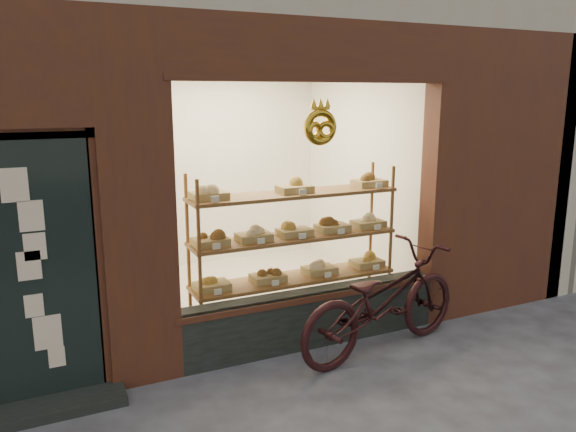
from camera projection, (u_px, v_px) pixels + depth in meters
display_shelf at (294, 251)px, 5.82m from camera, size 2.20×0.45×1.70m
bicycle at (382, 301)px, 5.35m from camera, size 2.06×1.04×1.03m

